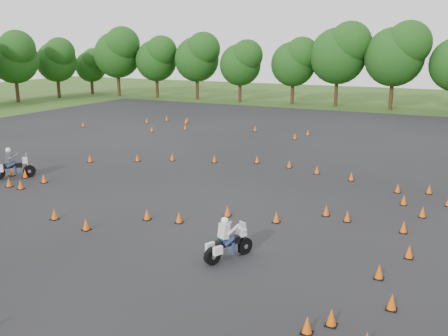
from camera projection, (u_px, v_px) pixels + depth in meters
ground at (183, 216)px, 21.23m from camera, size 140.00×140.00×0.00m
asphalt_pad at (241, 182)px, 26.46m from camera, size 62.00×62.00×0.00m
treeline at (396, 69)px, 48.99m from camera, size 86.94×32.63×10.91m
traffic_cones at (235, 179)px, 26.02m from camera, size 37.03×33.04×0.45m
rider_grey at (13, 163)px, 26.97m from camera, size 2.01×2.05×1.70m
rider_white at (229, 238)px, 16.77m from camera, size 1.41×2.07×1.54m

